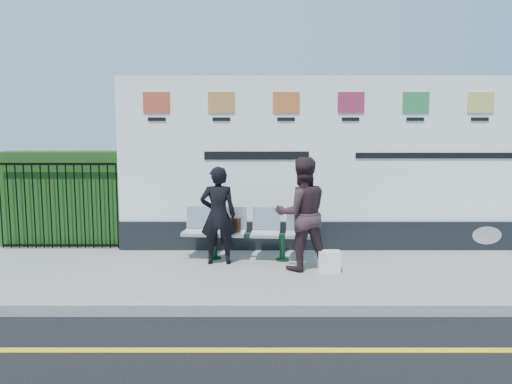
# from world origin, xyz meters

# --- Properties ---
(ground) EXTENTS (80.00, 80.00, 0.00)m
(ground) POSITION_xyz_m (0.00, 0.00, 0.00)
(ground) COLOR black
(pavement) EXTENTS (14.00, 3.00, 0.12)m
(pavement) POSITION_xyz_m (0.00, 2.50, 0.06)
(pavement) COLOR gray
(pavement) RESTS_ON ground
(kerb) EXTENTS (14.00, 0.18, 0.14)m
(kerb) POSITION_xyz_m (0.00, 1.00, 0.07)
(kerb) COLOR gray
(kerb) RESTS_ON ground
(yellow_line) EXTENTS (14.00, 0.10, 0.01)m
(yellow_line) POSITION_xyz_m (0.00, 0.00, 0.00)
(yellow_line) COLOR yellow
(yellow_line) RESTS_ON ground
(billboard) EXTENTS (8.00, 0.30, 3.00)m
(billboard) POSITION_xyz_m (0.50, 3.85, 1.42)
(billboard) COLOR black
(billboard) RESTS_ON pavement
(hedge) EXTENTS (2.35, 0.70, 1.70)m
(hedge) POSITION_xyz_m (-4.58, 4.30, 0.97)
(hedge) COLOR #1C4715
(hedge) RESTS_ON pavement
(railing) EXTENTS (2.05, 0.06, 1.54)m
(railing) POSITION_xyz_m (-4.58, 3.85, 0.89)
(railing) COLOR black
(railing) RESTS_ON pavement
(bench) EXTENTS (2.16, 0.75, 0.45)m
(bench) POSITION_xyz_m (-1.24, 3.09, 0.35)
(bench) COLOR #ACB1B5
(bench) RESTS_ON pavement
(woman_left) EXTENTS (0.58, 0.40, 1.54)m
(woman_left) POSITION_xyz_m (-1.70, 2.87, 0.89)
(woman_left) COLOR black
(woman_left) RESTS_ON pavement
(woman_right) EXTENTS (0.93, 0.79, 1.69)m
(woman_right) POSITION_xyz_m (-0.42, 2.54, 0.97)
(woman_right) COLOR #352225
(woman_right) RESTS_ON pavement
(handbag_brown) EXTENTS (0.31, 0.19, 0.23)m
(handbag_brown) POSITION_xyz_m (-1.51, 3.12, 0.69)
(handbag_brown) COLOR black
(handbag_brown) RESTS_ON bench
(carrier_bag_white) EXTENTS (0.32, 0.19, 0.32)m
(carrier_bag_white) POSITION_xyz_m (-0.03, 2.38, 0.28)
(carrier_bag_white) COLOR silver
(carrier_bag_white) RESTS_ON pavement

